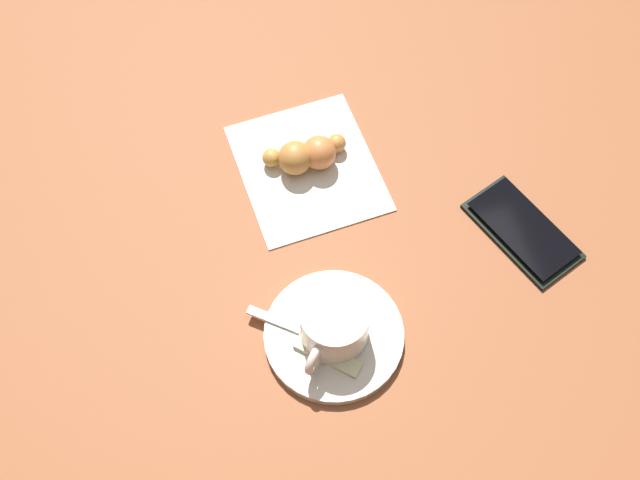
% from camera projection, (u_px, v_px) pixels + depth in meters
% --- Properties ---
extents(ground_plane, '(1.80, 1.80, 0.00)m').
position_uv_depth(ground_plane, '(323.00, 243.00, 0.87)').
color(ground_plane, brown).
extents(saucer, '(0.14, 0.14, 0.01)m').
position_uv_depth(saucer, '(334.00, 335.00, 0.81)').
color(saucer, silver).
rests_on(saucer, ground).
extents(espresso_cup, '(0.08, 0.08, 0.05)m').
position_uv_depth(espresso_cup, '(334.00, 325.00, 0.78)').
color(espresso_cup, silver).
rests_on(espresso_cup, saucer).
extents(teaspoon, '(0.08, 0.10, 0.01)m').
position_uv_depth(teaspoon, '(319.00, 337.00, 0.80)').
color(teaspoon, silver).
rests_on(teaspoon, saucer).
extents(sugar_packet, '(0.06, 0.06, 0.01)m').
position_uv_depth(sugar_packet, '(328.00, 355.00, 0.79)').
color(sugar_packet, beige).
rests_on(sugar_packet, saucer).
extents(napkin, '(0.19, 0.17, 0.00)m').
position_uv_depth(napkin, '(308.00, 168.00, 0.91)').
color(napkin, silver).
rests_on(napkin, ground).
extents(croissant, '(0.05, 0.11, 0.04)m').
position_uv_depth(croissant, '(307.00, 154.00, 0.90)').
color(croissant, '#C18B3D').
rests_on(croissant, napkin).
extents(cell_phone, '(0.15, 0.11, 0.01)m').
position_uv_depth(cell_phone, '(523.00, 230.00, 0.87)').
color(cell_phone, black).
rests_on(cell_phone, ground).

